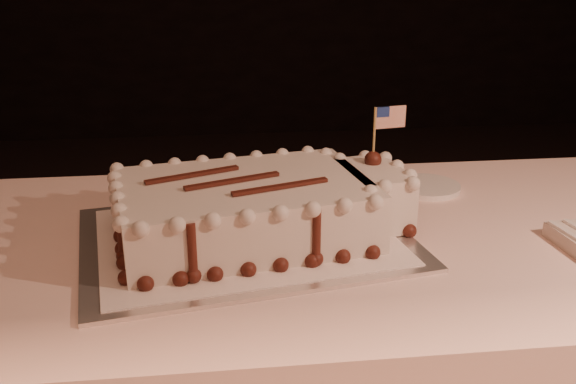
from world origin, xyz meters
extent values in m
cube|color=silver|center=(-0.10, 0.59, 0.75)|extent=(0.67, 0.54, 0.01)
cube|color=white|center=(-0.10, 0.59, 0.76)|extent=(0.59, 0.49, 0.00)
cube|color=silver|center=(-0.10, 0.59, 0.81)|extent=(0.49, 0.37, 0.11)
cube|color=silver|center=(0.16, 0.64, 0.81)|extent=(0.13, 0.19, 0.11)
sphere|color=#4D1C13|center=(-0.26, 0.41, 0.77)|extent=(0.03, 0.03, 0.03)
sphere|color=#4D1C13|center=(-0.21, 0.42, 0.77)|extent=(0.03, 0.03, 0.03)
sphere|color=#4D1C13|center=(-0.16, 0.43, 0.77)|extent=(0.03, 0.03, 0.03)
sphere|color=#4D1C13|center=(-0.10, 0.44, 0.77)|extent=(0.03, 0.03, 0.03)
sphere|color=#4D1C13|center=(-0.05, 0.45, 0.77)|extent=(0.03, 0.03, 0.03)
sphere|color=#4D1C13|center=(0.01, 0.46, 0.77)|extent=(0.03, 0.03, 0.03)
sphere|color=#4D1C13|center=(0.06, 0.47, 0.77)|extent=(0.03, 0.03, 0.03)
sphere|color=#4D1C13|center=(0.12, 0.48, 0.77)|extent=(0.03, 0.03, 0.03)
sphere|color=#4D1C13|center=(0.12, 0.53, 0.77)|extent=(0.03, 0.03, 0.03)
sphere|color=#4D1C13|center=(0.15, 0.55, 0.77)|extent=(0.03, 0.03, 0.03)
sphere|color=#4D1C13|center=(0.21, 0.56, 0.77)|extent=(0.03, 0.03, 0.03)
sphere|color=#4D1C13|center=(0.22, 0.60, 0.77)|extent=(0.03, 0.03, 0.03)
sphere|color=#4D1C13|center=(0.21, 0.66, 0.77)|extent=(0.03, 0.03, 0.03)
sphere|color=#4D1C13|center=(0.20, 0.71, 0.77)|extent=(0.03, 0.03, 0.03)
sphere|color=#4D1C13|center=(0.16, 0.72, 0.77)|extent=(0.03, 0.03, 0.03)
sphere|color=#4D1C13|center=(0.10, 0.71, 0.77)|extent=(0.03, 0.03, 0.03)
sphere|color=#4D1C13|center=(0.08, 0.75, 0.77)|extent=(0.03, 0.03, 0.03)
sphere|color=#4D1C13|center=(0.05, 0.77, 0.77)|extent=(0.03, 0.03, 0.03)
sphere|color=#4D1C13|center=(-0.01, 0.76, 0.77)|extent=(0.03, 0.03, 0.03)
sphere|color=#4D1C13|center=(-0.06, 0.75, 0.77)|extent=(0.03, 0.03, 0.03)
sphere|color=#4D1C13|center=(-0.12, 0.74, 0.77)|extent=(0.03, 0.03, 0.03)
sphere|color=#4D1C13|center=(-0.17, 0.73, 0.77)|extent=(0.03, 0.03, 0.03)
sphere|color=#4D1C13|center=(-0.23, 0.72, 0.77)|extent=(0.03, 0.03, 0.03)
sphere|color=#4D1C13|center=(-0.28, 0.71, 0.77)|extent=(0.03, 0.03, 0.03)
sphere|color=#4D1C13|center=(-0.34, 0.70, 0.77)|extent=(0.03, 0.03, 0.03)
sphere|color=#4D1C13|center=(-0.33, 0.65, 0.77)|extent=(0.03, 0.03, 0.03)
sphere|color=#4D1C13|center=(-0.33, 0.60, 0.77)|extent=(0.03, 0.03, 0.03)
sphere|color=#4D1C13|center=(-0.32, 0.54, 0.77)|extent=(0.03, 0.03, 0.03)
sphere|color=#4D1C13|center=(-0.31, 0.49, 0.77)|extent=(0.03, 0.03, 0.03)
sphere|color=#4D1C13|center=(-0.30, 0.43, 0.77)|extent=(0.03, 0.03, 0.03)
sphere|color=silver|center=(-0.26, 0.41, 0.86)|extent=(0.03, 0.03, 0.03)
sphere|color=silver|center=(-0.21, 0.42, 0.86)|extent=(0.03, 0.03, 0.03)
sphere|color=silver|center=(-0.16, 0.43, 0.86)|extent=(0.03, 0.03, 0.03)
sphere|color=silver|center=(-0.10, 0.44, 0.86)|extent=(0.03, 0.03, 0.03)
sphere|color=silver|center=(-0.05, 0.45, 0.86)|extent=(0.03, 0.03, 0.03)
sphere|color=silver|center=(0.01, 0.46, 0.86)|extent=(0.03, 0.03, 0.03)
sphere|color=silver|center=(0.06, 0.47, 0.86)|extent=(0.03, 0.03, 0.03)
sphere|color=silver|center=(0.12, 0.48, 0.86)|extent=(0.03, 0.03, 0.03)
sphere|color=silver|center=(0.12, 0.53, 0.86)|extent=(0.03, 0.03, 0.03)
sphere|color=silver|center=(0.15, 0.55, 0.86)|extent=(0.03, 0.03, 0.03)
sphere|color=silver|center=(0.21, 0.56, 0.86)|extent=(0.03, 0.03, 0.03)
sphere|color=silver|center=(0.22, 0.60, 0.86)|extent=(0.03, 0.03, 0.03)
sphere|color=silver|center=(0.21, 0.66, 0.86)|extent=(0.03, 0.03, 0.03)
sphere|color=silver|center=(0.20, 0.71, 0.86)|extent=(0.03, 0.03, 0.03)
sphere|color=silver|center=(0.16, 0.72, 0.86)|extent=(0.03, 0.03, 0.03)
sphere|color=silver|center=(0.10, 0.71, 0.86)|extent=(0.03, 0.03, 0.03)
sphere|color=silver|center=(0.08, 0.75, 0.86)|extent=(0.03, 0.03, 0.03)
sphere|color=silver|center=(0.05, 0.77, 0.86)|extent=(0.03, 0.03, 0.03)
sphere|color=silver|center=(-0.01, 0.76, 0.86)|extent=(0.03, 0.03, 0.03)
sphere|color=silver|center=(-0.06, 0.75, 0.86)|extent=(0.03, 0.03, 0.03)
sphere|color=silver|center=(-0.12, 0.74, 0.86)|extent=(0.03, 0.03, 0.03)
sphere|color=silver|center=(-0.17, 0.73, 0.86)|extent=(0.03, 0.03, 0.03)
sphere|color=silver|center=(-0.23, 0.72, 0.86)|extent=(0.03, 0.03, 0.03)
sphere|color=silver|center=(-0.28, 0.71, 0.86)|extent=(0.03, 0.03, 0.03)
sphere|color=silver|center=(-0.34, 0.70, 0.86)|extent=(0.03, 0.03, 0.03)
sphere|color=silver|center=(-0.33, 0.65, 0.86)|extent=(0.03, 0.03, 0.03)
sphere|color=silver|center=(-0.33, 0.60, 0.86)|extent=(0.03, 0.03, 0.03)
sphere|color=silver|center=(-0.32, 0.54, 0.86)|extent=(0.03, 0.03, 0.03)
sphere|color=silver|center=(-0.31, 0.49, 0.86)|extent=(0.03, 0.03, 0.03)
sphere|color=silver|center=(-0.30, 0.43, 0.86)|extent=(0.03, 0.03, 0.03)
cylinder|color=#4D1C13|center=(-0.19, 0.43, 0.81)|extent=(0.01, 0.01, 0.10)
sphere|color=#4D1C13|center=(-0.19, 0.43, 0.77)|extent=(0.03, 0.03, 0.03)
cylinder|color=#4D1C13|center=(0.02, 0.46, 0.81)|extent=(0.01, 0.01, 0.10)
sphere|color=#4D1C13|center=(0.02, 0.46, 0.77)|extent=(0.03, 0.03, 0.03)
cylinder|color=#4D1C13|center=(0.15, 0.55, 0.81)|extent=(0.01, 0.01, 0.10)
sphere|color=#4D1C13|center=(0.15, 0.55, 0.77)|extent=(0.03, 0.03, 0.03)
cylinder|color=#4D1C13|center=(0.20, 0.69, 0.81)|extent=(0.01, 0.01, 0.10)
sphere|color=#4D1C13|center=(0.20, 0.69, 0.77)|extent=(0.03, 0.03, 0.03)
cylinder|color=#4D1C13|center=(0.08, 0.77, 0.81)|extent=(0.01, 0.01, 0.10)
sphere|color=#4D1C13|center=(0.08, 0.77, 0.77)|extent=(0.03, 0.03, 0.03)
cylinder|color=#4D1C13|center=(-0.13, 0.74, 0.81)|extent=(0.01, 0.01, 0.10)
sphere|color=#4D1C13|center=(-0.13, 0.74, 0.77)|extent=(0.03, 0.03, 0.03)
cylinder|color=#4D1C13|center=(-0.33, 0.70, 0.81)|extent=(0.01, 0.01, 0.10)
sphere|color=#4D1C13|center=(-0.33, 0.70, 0.77)|extent=(0.03, 0.03, 0.03)
cylinder|color=#4D1C13|center=(-0.31, 0.51, 0.81)|extent=(0.01, 0.01, 0.10)
sphere|color=#4D1C13|center=(-0.31, 0.51, 0.77)|extent=(0.03, 0.03, 0.03)
cube|color=#4D1C13|center=(-0.19, 0.63, 0.87)|extent=(0.17, 0.08, 0.01)
cube|color=#4D1C13|center=(-0.12, 0.59, 0.87)|extent=(0.17, 0.07, 0.01)
cube|color=#4D1C13|center=(-0.04, 0.55, 0.87)|extent=(0.18, 0.07, 0.01)
sphere|color=#4D1C13|center=(0.16, 0.67, 0.87)|extent=(0.03, 0.03, 0.03)
cylinder|color=tan|center=(0.16, 0.67, 0.91)|extent=(0.00, 0.00, 0.13)
cube|color=#D1441D|center=(0.19, 0.68, 0.96)|extent=(0.06, 0.01, 0.04)
cube|color=navy|center=(0.18, 0.67, 0.97)|extent=(0.03, 0.01, 0.02)
cube|color=white|center=(0.48, 0.47, 0.78)|extent=(0.03, 0.14, 0.01)
cylinder|color=white|center=(0.33, 0.82, 0.76)|extent=(0.15, 0.15, 0.01)
camera|label=1|loc=(-0.15, -0.50, 1.26)|focal=40.00mm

